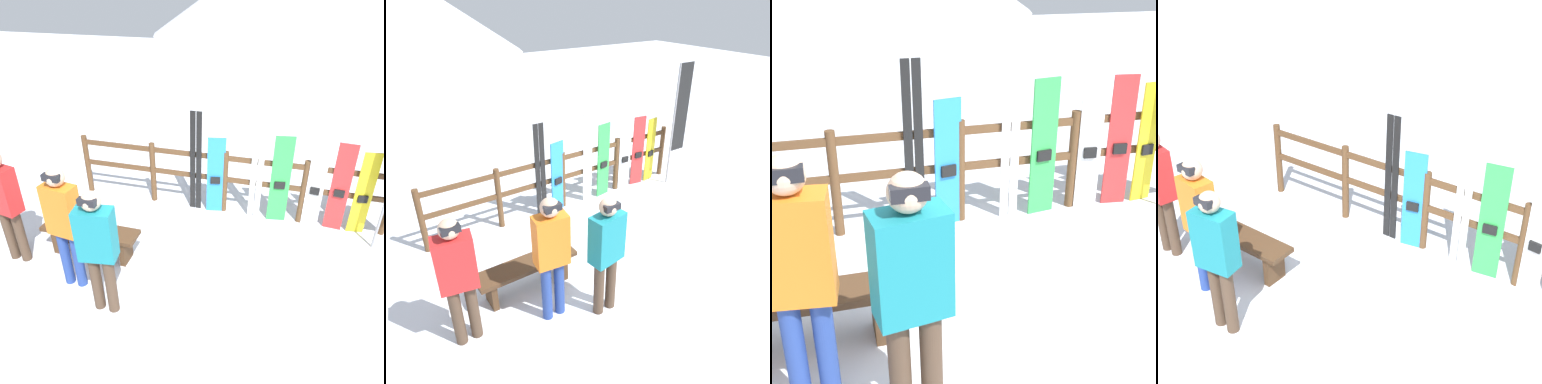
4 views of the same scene
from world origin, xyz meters
The scene contains 11 objects.
ground_plane centered at (0.00, 0.00, 0.00)m, with size 40.00×40.00×0.00m, color white.
fence centered at (0.00, 2.00, 0.67)m, with size 5.25×0.10×1.12m.
bench centered at (-1.62, 0.31, 0.34)m, with size 1.43×0.36×0.46m.
person_teal centered at (-0.96, -0.57, 0.98)m, with size 0.45×0.29×1.68m.
person_orange centered at (-1.56, -0.29, 1.02)m, with size 0.43×0.27×1.73m.
person_red centered at (-2.60, -0.05, 1.00)m, with size 0.46×0.31×1.71m.
ski_pair_black centered at (-0.49, 1.94, 0.89)m, with size 0.20×0.02×1.77m.
snowboard_blue centered at (-0.14, 1.94, 0.68)m, with size 0.29×0.10×1.37m.
ski_pair_white centered at (0.53, 1.94, 0.89)m, with size 0.20×0.02×1.78m.
snowboard_green centered at (0.91, 1.94, 0.75)m, with size 0.31×0.09×1.51m.
snowboard_white centered at (1.45, 1.94, 0.73)m, with size 0.26×0.08×1.46m.
Camera 4 is at (2.73, -3.27, 4.15)m, focal length 50.00 mm.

